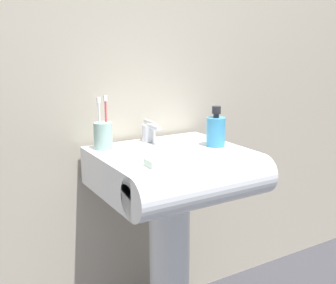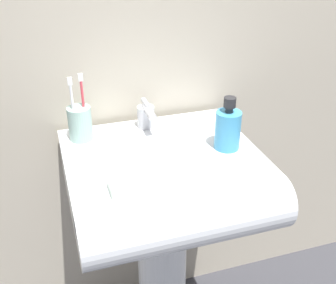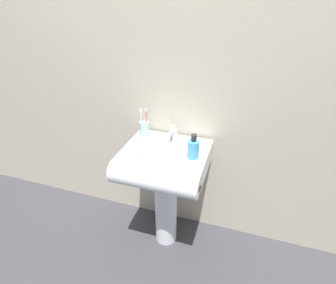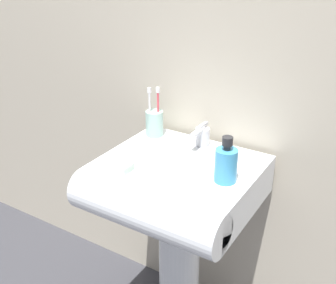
% 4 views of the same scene
% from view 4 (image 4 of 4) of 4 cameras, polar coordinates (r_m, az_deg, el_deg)
% --- Properties ---
extents(wall_back, '(5.00, 0.05, 2.40)m').
position_cam_4_polar(wall_back, '(1.46, 7.15, 16.87)').
color(wall_back, '#B7AD99').
rests_on(wall_back, ground).
extents(sink_pedestal, '(0.15, 0.15, 0.62)m').
position_cam_4_polar(sink_pedestal, '(1.64, 1.52, -16.64)').
color(sink_pedestal, white).
rests_on(sink_pedestal, ground).
extents(sink_basin, '(0.51, 0.48, 0.14)m').
position_cam_4_polar(sink_basin, '(1.38, 0.62, -6.06)').
color(sink_basin, white).
rests_on(sink_basin, sink_pedestal).
extents(faucet, '(0.05, 0.11, 0.08)m').
position_cam_4_polar(faucet, '(1.48, 4.44, 0.91)').
color(faucet, '#B7B7BC').
rests_on(faucet, sink_basin).
extents(toothbrush_cup, '(0.06, 0.06, 0.19)m').
position_cam_4_polar(toothbrush_cup, '(1.56, -1.85, 2.63)').
color(toothbrush_cup, '#99BFB2').
rests_on(toothbrush_cup, sink_basin).
extents(soap_bottle, '(0.07, 0.07, 0.15)m').
position_cam_4_polar(soap_bottle, '(1.26, 7.86, -2.98)').
color(soap_bottle, '#3F99CC').
rests_on(soap_bottle, sink_basin).
extents(bar_soap, '(0.07, 0.06, 0.02)m').
position_cam_4_polar(bar_soap, '(1.34, -6.35, -3.35)').
color(bar_soap, silver).
rests_on(bar_soap, sink_basin).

